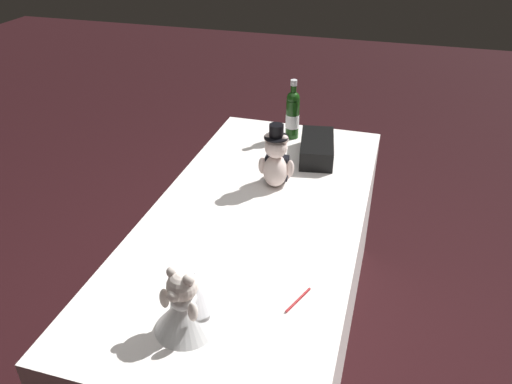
% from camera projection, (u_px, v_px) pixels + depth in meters
% --- Properties ---
extents(ground_plane, '(12.00, 12.00, 0.00)m').
position_uv_depth(ground_plane, '(256.00, 346.00, 2.47)').
color(ground_plane, black).
extents(reception_table, '(1.86, 0.86, 0.79)m').
position_uv_depth(reception_table, '(256.00, 285.00, 2.26)').
color(reception_table, white).
rests_on(reception_table, ground_plane).
extents(teddy_bear_groom, '(0.15, 0.16, 0.29)m').
position_uv_depth(teddy_bear_groom, '(276.00, 161.00, 2.20)').
color(teddy_bear_groom, beige).
rests_on(teddy_bear_groom, reception_table).
extents(teddy_bear_bride, '(0.24, 0.20, 0.22)m').
position_uv_depth(teddy_bear_bride, '(187.00, 302.00, 1.49)').
color(teddy_bear_bride, white).
rests_on(teddy_bear_bride, reception_table).
extents(champagne_bottle, '(0.07, 0.07, 0.31)m').
position_uv_depth(champagne_bottle, '(293.00, 114.00, 2.62)').
color(champagne_bottle, '#143B0F').
rests_on(champagne_bottle, reception_table).
extents(signing_pen, '(0.14, 0.06, 0.01)m').
position_uv_depth(signing_pen, '(297.00, 301.00, 1.62)').
color(signing_pen, maroon).
rests_on(signing_pen, reception_table).
extents(gift_case_black, '(0.35, 0.21, 0.10)m').
position_uv_depth(gift_case_black, '(317.00, 148.00, 2.46)').
color(gift_case_black, black).
rests_on(gift_case_black, reception_table).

